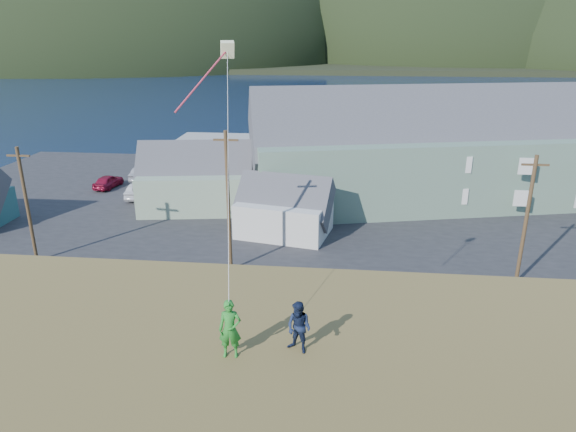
{
  "coord_description": "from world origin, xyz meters",
  "views": [
    {
      "loc": [
        4.54,
        -29.74,
        15.44
      ],
      "look_at": [
        2.64,
        -11.36,
        8.8
      ],
      "focal_mm": 32.0,
      "sensor_mm": 36.0,
      "label": 1
    }
  ],
  "objects_px": {
    "lodge": "(452,149)",
    "kite_flyer_navy": "(299,328)",
    "shed_palegreen_near": "(196,179)",
    "wharf": "(264,146)",
    "shed_white": "(284,208)",
    "kite_flyer_green": "(230,329)",
    "shed_palegreen_far": "(298,152)"
  },
  "relations": [
    {
      "from": "wharf",
      "to": "lodge",
      "type": "relative_size",
      "value": 0.67
    },
    {
      "from": "lodge",
      "to": "kite_flyer_navy",
      "type": "xyz_separation_m",
      "value": [
        -11.41,
        -36.79,
        2.86
      ]
    },
    {
      "from": "wharf",
      "to": "kite_flyer_navy",
      "type": "height_order",
      "value": "kite_flyer_navy"
    },
    {
      "from": "shed_palegreen_far",
      "to": "kite_flyer_green",
      "type": "bearing_deg",
      "value": -92.26
    },
    {
      "from": "wharf",
      "to": "kite_flyer_green",
      "type": "distance_m",
      "value": 59.21
    },
    {
      "from": "shed_white",
      "to": "kite_flyer_navy",
      "type": "bearing_deg",
      "value": -70.93
    },
    {
      "from": "shed_white",
      "to": "shed_palegreen_far",
      "type": "height_order",
      "value": "shed_palegreen_far"
    },
    {
      "from": "kite_flyer_navy",
      "to": "shed_palegreen_far",
      "type": "bearing_deg",
      "value": 122.46
    },
    {
      "from": "shed_palegreen_near",
      "to": "kite_flyer_green",
      "type": "bearing_deg",
      "value": -81.11
    },
    {
      "from": "kite_flyer_navy",
      "to": "kite_flyer_green",
      "type": "bearing_deg",
      "value": -139.89
    },
    {
      "from": "kite_flyer_green",
      "to": "lodge",
      "type": "bearing_deg",
      "value": 65.01
    },
    {
      "from": "lodge",
      "to": "shed_palegreen_near",
      "type": "height_order",
      "value": "lodge"
    },
    {
      "from": "kite_flyer_green",
      "to": "kite_flyer_navy",
      "type": "xyz_separation_m",
      "value": [
        1.8,
        0.4,
        -0.09
      ]
    },
    {
      "from": "shed_palegreen_near",
      "to": "wharf",
      "type": "bearing_deg",
      "value": 75.91
    },
    {
      "from": "shed_palegreen_far",
      "to": "kite_flyer_navy",
      "type": "relative_size",
      "value": 6.69
    },
    {
      "from": "wharf",
      "to": "shed_palegreen_near",
      "type": "height_order",
      "value": "shed_palegreen_near"
    },
    {
      "from": "shed_palegreen_near",
      "to": "shed_white",
      "type": "height_order",
      "value": "shed_palegreen_near"
    },
    {
      "from": "lodge",
      "to": "shed_palegreen_near",
      "type": "relative_size",
      "value": 3.51
    },
    {
      "from": "wharf",
      "to": "shed_white",
      "type": "height_order",
      "value": "shed_white"
    },
    {
      "from": "shed_white",
      "to": "shed_palegreen_far",
      "type": "xyz_separation_m",
      "value": [
        -0.57,
        19.3,
        0.17
      ]
    },
    {
      "from": "kite_flyer_navy",
      "to": "lodge",
      "type": "bearing_deg",
      "value": 100.35
    },
    {
      "from": "kite_flyer_green",
      "to": "shed_palegreen_far",
      "type": "bearing_deg",
      "value": 87.17
    },
    {
      "from": "lodge",
      "to": "kite_flyer_navy",
      "type": "bearing_deg",
      "value": -120.56
    },
    {
      "from": "shed_white",
      "to": "kite_flyer_green",
      "type": "relative_size",
      "value": 5.0
    },
    {
      "from": "wharf",
      "to": "kite_flyer_green",
      "type": "height_order",
      "value": "kite_flyer_green"
    },
    {
      "from": "lodge",
      "to": "kite_flyer_navy",
      "type": "relative_size",
      "value": 26.31
    },
    {
      "from": "lodge",
      "to": "shed_palegreen_far",
      "type": "height_order",
      "value": "lodge"
    },
    {
      "from": "kite_flyer_green",
      "to": "kite_flyer_navy",
      "type": "distance_m",
      "value": 1.85
    },
    {
      "from": "shed_palegreen_far",
      "to": "kite_flyer_navy",
      "type": "height_order",
      "value": "kite_flyer_navy"
    },
    {
      "from": "wharf",
      "to": "kite_flyer_green",
      "type": "bearing_deg",
      "value": -82.36
    },
    {
      "from": "wharf",
      "to": "lodge",
      "type": "distance_m",
      "value": 30.07
    },
    {
      "from": "kite_flyer_green",
      "to": "kite_flyer_navy",
      "type": "relative_size",
      "value": 1.12
    }
  ]
}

